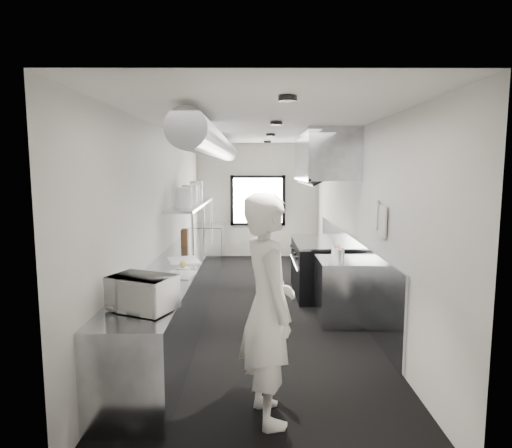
{
  "coord_description": "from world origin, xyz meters",
  "views": [
    {
      "loc": [
        -0.08,
        -6.78,
        2.19
      ],
      "look_at": [
        -0.06,
        -0.2,
        1.35
      ],
      "focal_mm": 30.59,
      "sensor_mm": 36.0,
      "label": 1
    }
  ],
  "objects_px": {
    "exhaust_hood": "(324,156)",
    "plate_stack_a": "(184,198)",
    "microwave": "(142,293)",
    "range": "(318,267)",
    "squeeze_bottle_a": "(339,257)",
    "pass_shelf": "(193,205)",
    "squeeze_bottle_e": "(333,251)",
    "prep_counter": "(182,287)",
    "far_work_table": "(209,244)",
    "line_cook": "(268,308)",
    "plate_stack_c": "(194,194)",
    "small_plate": "(183,268)",
    "plate_stack_b": "(190,195)",
    "deli_tub_b": "(139,285)",
    "bottle_station": "(340,290)",
    "plate_stack_d": "(196,191)",
    "squeeze_bottle_c": "(336,254)",
    "deli_tub_a": "(132,298)",
    "squeeze_bottle_b": "(342,256)",
    "squeeze_bottle_d": "(338,252)",
    "cutting_board": "(184,260)",
    "knife_block": "(185,237)"
  },
  "relations": [
    {
      "from": "exhaust_hood",
      "to": "plate_stack_a",
      "type": "relative_size",
      "value": 7.04
    },
    {
      "from": "microwave",
      "to": "plate_stack_a",
      "type": "distance_m",
      "value": 3.12
    },
    {
      "from": "range",
      "to": "plate_stack_a",
      "type": "bearing_deg",
      "value": -165.7
    },
    {
      "from": "squeeze_bottle_a",
      "to": "pass_shelf",
      "type": "bearing_deg",
      "value": 138.54
    },
    {
      "from": "squeeze_bottle_e",
      "to": "prep_counter",
      "type": "bearing_deg",
      "value": -178.41
    },
    {
      "from": "exhaust_hood",
      "to": "far_work_table",
      "type": "bearing_deg",
      "value": 131.94
    },
    {
      "from": "prep_counter",
      "to": "pass_shelf",
      "type": "bearing_deg",
      "value": 91.56
    },
    {
      "from": "far_work_table",
      "to": "plate_stack_a",
      "type": "distance_m",
      "value": 3.33
    },
    {
      "from": "line_cook",
      "to": "plate_stack_c",
      "type": "bearing_deg",
      "value": 0.64
    },
    {
      "from": "microwave",
      "to": "squeeze_bottle_a",
      "type": "xyz_separation_m",
      "value": [
        2.17,
        1.92,
        -0.06
      ]
    },
    {
      "from": "small_plate",
      "to": "plate_stack_b",
      "type": "xyz_separation_m",
      "value": [
        -0.2,
        2.03,
        0.83
      ]
    },
    {
      "from": "deli_tub_b",
      "to": "plate_stack_a",
      "type": "bearing_deg",
      "value": 87.11
    },
    {
      "from": "far_work_table",
      "to": "plate_stack_a",
      "type": "height_order",
      "value": "plate_stack_a"
    },
    {
      "from": "bottle_station",
      "to": "plate_stack_d",
      "type": "bearing_deg",
      "value": 135.24
    },
    {
      "from": "plate_stack_c",
      "to": "squeeze_bottle_c",
      "type": "relative_size",
      "value": 1.89
    },
    {
      "from": "plate_stack_b",
      "to": "plate_stack_c",
      "type": "height_order",
      "value": "plate_stack_b"
    },
    {
      "from": "deli_tub_a",
      "to": "plate_stack_a",
      "type": "relative_size",
      "value": 0.4
    },
    {
      "from": "bottle_station",
      "to": "small_plate",
      "type": "height_order",
      "value": "small_plate"
    },
    {
      "from": "plate_stack_b",
      "to": "squeeze_bottle_e",
      "type": "height_order",
      "value": "plate_stack_b"
    },
    {
      "from": "deli_tub_a",
      "to": "small_plate",
      "type": "relative_size",
      "value": 0.75
    },
    {
      "from": "small_plate",
      "to": "squeeze_bottle_a",
      "type": "distance_m",
      "value": 2.08
    },
    {
      "from": "line_cook",
      "to": "bottle_station",
      "type": "bearing_deg",
      "value": -39.5
    },
    {
      "from": "exhaust_hood",
      "to": "plate_stack_b",
      "type": "relative_size",
      "value": 6.56
    },
    {
      "from": "plate_stack_d",
      "to": "squeeze_bottle_b",
      "type": "relative_size",
      "value": 2.24
    },
    {
      "from": "bottle_station",
      "to": "plate_stack_c",
      "type": "relative_size",
      "value": 2.87
    },
    {
      "from": "small_plate",
      "to": "squeeze_bottle_b",
      "type": "relative_size",
      "value": 1.01
    },
    {
      "from": "range",
      "to": "squeeze_bottle_a",
      "type": "bearing_deg",
      "value": -89.21
    },
    {
      "from": "prep_counter",
      "to": "far_work_table",
      "type": "height_order",
      "value": "same"
    },
    {
      "from": "pass_shelf",
      "to": "range",
      "type": "distance_m",
      "value": 2.49
    },
    {
      "from": "microwave",
      "to": "plate_stack_a",
      "type": "relative_size",
      "value": 1.7
    },
    {
      "from": "range",
      "to": "line_cook",
      "type": "relative_size",
      "value": 0.8
    },
    {
      "from": "plate_stack_c",
      "to": "deli_tub_a",
      "type": "bearing_deg",
      "value": -91.19
    },
    {
      "from": "pass_shelf",
      "to": "squeeze_bottle_a",
      "type": "bearing_deg",
      "value": -41.46
    },
    {
      "from": "line_cook",
      "to": "squeeze_bottle_d",
      "type": "xyz_separation_m",
      "value": [
        1.1,
        2.59,
        -0.02
      ]
    },
    {
      "from": "line_cook",
      "to": "deli_tub_b",
      "type": "xyz_separation_m",
      "value": [
        -1.36,
        0.92,
        -0.05
      ]
    },
    {
      "from": "squeeze_bottle_c",
      "to": "squeeze_bottle_e",
      "type": "height_order",
      "value": "squeeze_bottle_c"
    },
    {
      "from": "line_cook",
      "to": "cutting_board",
      "type": "relative_size",
      "value": 3.74
    },
    {
      "from": "squeeze_bottle_b",
      "to": "range",
      "type": "bearing_deg",
      "value": 93.69
    },
    {
      "from": "cutting_board",
      "to": "squeeze_bottle_d",
      "type": "relative_size",
      "value": 3.35
    },
    {
      "from": "deli_tub_a",
      "to": "knife_block",
      "type": "height_order",
      "value": "knife_block"
    },
    {
      "from": "bottle_station",
      "to": "squeeze_bottle_a",
      "type": "bearing_deg",
      "value": -107.04
    },
    {
      "from": "line_cook",
      "to": "deli_tub_b",
      "type": "distance_m",
      "value": 1.64
    },
    {
      "from": "far_work_table",
      "to": "small_plate",
      "type": "xyz_separation_m",
      "value": [
        0.15,
        -4.46,
        0.46
      ]
    },
    {
      "from": "line_cook",
      "to": "knife_block",
      "type": "bearing_deg",
      "value": 4.39
    },
    {
      "from": "line_cook",
      "to": "squeeze_bottle_b",
      "type": "xyz_separation_m",
      "value": [
        1.1,
        2.31,
        -0.01
      ]
    },
    {
      "from": "knife_block",
      "to": "squeeze_bottle_a",
      "type": "relative_size",
      "value": 1.32
    },
    {
      "from": "knife_block",
      "to": "small_plate",
      "type": "bearing_deg",
      "value": -84.93
    },
    {
      "from": "squeeze_bottle_d",
      "to": "knife_block",
      "type": "bearing_deg",
      "value": 155.61
    },
    {
      "from": "cutting_board",
      "to": "squeeze_bottle_d",
      "type": "xyz_separation_m",
      "value": [
        2.21,
        0.23,
        0.07
      ]
    },
    {
      "from": "plate_stack_b",
      "to": "squeeze_bottle_b",
      "type": "relative_size",
      "value": 2.0
    }
  ]
}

